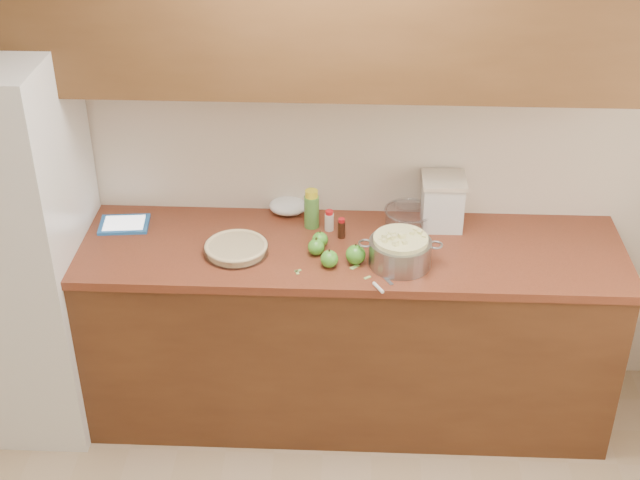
{
  "coord_description": "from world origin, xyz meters",
  "views": [
    {
      "loc": [
        0.12,
        -1.87,
        2.99
      ],
      "look_at": [
        -0.03,
        1.43,
        0.98
      ],
      "focal_mm": 50.0,
      "sensor_mm": 36.0,
      "label": 1
    }
  ],
  "objects_px": {
    "pie": "(236,248)",
    "flour_canister": "(442,202)",
    "colander": "(400,251)",
    "tablet": "(124,224)"
  },
  "relations": [
    {
      "from": "pie",
      "to": "flour_canister",
      "type": "bearing_deg",
      "value": 17.43
    },
    {
      "from": "pie",
      "to": "colander",
      "type": "relative_size",
      "value": 0.79
    },
    {
      "from": "tablet",
      "to": "flour_canister",
      "type": "bearing_deg",
      "value": -3.15
    },
    {
      "from": "colander",
      "to": "flour_canister",
      "type": "relative_size",
      "value": 1.49
    },
    {
      "from": "colander",
      "to": "flour_canister",
      "type": "bearing_deg",
      "value": 59.63
    },
    {
      "from": "flour_canister",
      "to": "tablet",
      "type": "relative_size",
      "value": 1.01
    },
    {
      "from": "flour_canister",
      "to": "pie",
      "type": "bearing_deg",
      "value": -162.57
    },
    {
      "from": "colander",
      "to": "tablet",
      "type": "distance_m",
      "value": 1.28
    },
    {
      "from": "flour_canister",
      "to": "colander",
      "type": "bearing_deg",
      "value": -120.37
    },
    {
      "from": "flour_canister",
      "to": "tablet",
      "type": "height_order",
      "value": "flour_canister"
    }
  ]
}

